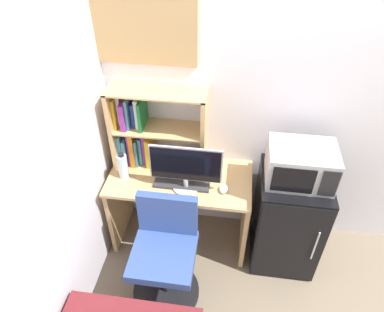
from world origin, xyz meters
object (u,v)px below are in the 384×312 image
desk_chair (165,257)px  mini_fridge (287,219)px  computer_mouse (224,189)px  water_bottle (123,166)px  monitor (186,167)px  microwave (301,165)px  hutch_bookshelf (145,129)px  wall_corkboard (138,28)px  keyboard (182,184)px

desk_chair → mini_fridge: bearing=27.2°
computer_mouse → water_bottle: bearing=176.4°
monitor → mini_fridge: size_ratio=0.61×
microwave → hutch_bookshelf: bearing=170.3°
desk_chair → wall_corkboard: bearing=109.3°
mini_fridge → keyboard: bearing=-177.2°
computer_mouse → microwave: microwave is taller
water_bottle → mini_fridge: (1.31, 0.01, -0.41)m
mini_fridge → wall_corkboard: size_ratio=1.10×
monitor → water_bottle: size_ratio=2.31×
computer_mouse → mini_fridge: (0.52, 0.06, -0.32)m
desk_chair → hutch_bookshelf: bearing=111.7°
keyboard → wall_corkboard: 1.16m
mini_fridge → microwave: microwave is taller
monitor → water_bottle: 0.51m
mini_fridge → water_bottle: bearing=-179.6°
desk_chair → monitor: bearing=76.7°
water_bottle → mini_fridge: bearing=0.4°
microwave → desk_chair: bearing=-152.6°
mini_fridge → wall_corkboard: bearing=165.2°
monitor → mini_fridge: bearing=4.3°
hutch_bookshelf → computer_mouse: 0.76m
keyboard → wall_corkboard: wall_corkboard is taller
wall_corkboard → keyboard: bearing=-46.7°
microwave → computer_mouse: bearing=-173.4°
keyboard → microwave: 0.89m
hutch_bookshelf → water_bottle: 0.33m
microwave → wall_corkboard: bearing=165.3°
keyboard → wall_corkboard: bearing=133.3°
hutch_bookshelf → desk_chair: hutch_bookshelf is taller
monitor → computer_mouse: monitor is taller
hutch_bookshelf → monitor: hutch_bookshelf is taller
microwave → desk_chair: microwave is taller
computer_mouse → monitor: bearing=-179.4°
water_bottle → monitor: bearing=-5.9°
microwave → desk_chair: 1.19m
computer_mouse → microwave: bearing=6.6°
hutch_bookshelf → microwave: 1.19m
mini_fridge → monitor: bearing=-175.7°
mini_fridge → microwave: (0.00, 0.00, 0.57)m
microwave → desk_chair: (-0.91, -0.47, -0.62)m
water_bottle → microwave: (1.31, 0.01, 0.16)m
mini_fridge → desk_chair: bearing=-152.8°
monitor → computer_mouse: bearing=0.6°
computer_mouse → water_bottle: 0.79m
keyboard → desk_chair: size_ratio=0.48×
keyboard → computer_mouse: size_ratio=4.49×
hutch_bookshelf → microwave: (1.17, -0.20, -0.06)m
monitor → microwave: size_ratio=1.14×
keyboard → microwave: size_ratio=0.91×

